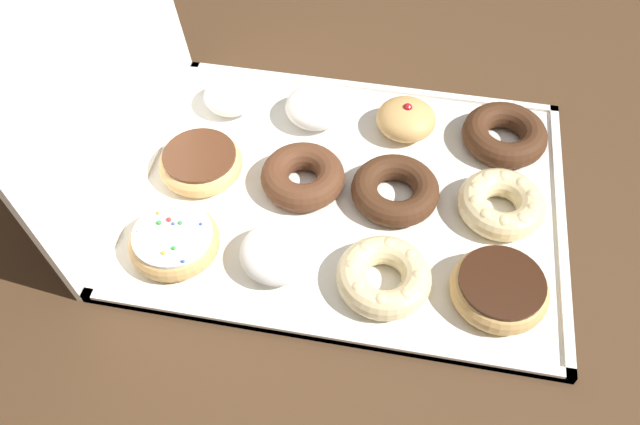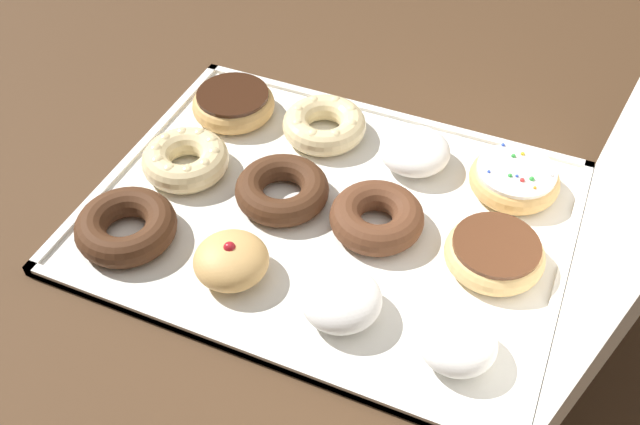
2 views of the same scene
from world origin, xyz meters
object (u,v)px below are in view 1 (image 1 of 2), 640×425
chocolate_frosted_donut_0 (499,289)px  powdered_filled_donut_11 (231,95)px  cruller_donut_1 (501,204)px  chocolate_frosted_donut_10 (200,164)px  chocolate_cake_ring_donut_7 (303,177)px  sprinkle_donut_9 (174,241)px  donut_box (348,194)px  powdered_filled_donut_8 (315,107)px  chocolate_cake_ring_donut_4 (395,189)px  jelly_filled_donut_5 (406,119)px  cruller_donut_3 (384,276)px  chocolate_cake_ring_donut_2 (505,135)px  powdered_filled_donut_6 (277,252)px

chocolate_frosted_donut_0 → powdered_filled_donut_11: 0.48m
cruller_donut_1 → chocolate_frosted_donut_10: (-0.00, 0.40, -0.00)m
chocolate_cake_ring_donut_7 → sprinkle_donut_9: 0.19m
donut_box → powdered_filled_donut_8: bearing=27.6°
chocolate_cake_ring_donut_4 → powdered_filled_donut_8: size_ratio=1.33×
cruller_donut_1 → jelly_filled_donut_5: size_ratio=1.32×
chocolate_cake_ring_donut_7 → chocolate_frosted_donut_10: chocolate_cake_ring_donut_7 is taller
powdered_filled_donut_8 → chocolate_frosted_donut_10: powdered_filled_donut_8 is taller
jelly_filled_donut_5 → powdered_filled_donut_8: jelly_filled_donut_5 is taller
sprinkle_donut_9 → chocolate_frosted_donut_10: (0.13, 0.01, 0.00)m
donut_box → jelly_filled_donut_5: jelly_filled_donut_5 is taller
sprinkle_donut_9 → powdered_filled_donut_11: (0.27, 0.00, 0.00)m
chocolate_frosted_donut_10 → powdered_filled_donut_11: powdered_filled_donut_11 is taller
chocolate_frosted_donut_0 → jelly_filled_donut_5: 0.29m
cruller_donut_1 → chocolate_cake_ring_donut_4: (0.00, 0.14, -0.00)m
cruller_donut_3 → chocolate_cake_ring_donut_4: cruller_donut_3 is taller
chocolate_cake_ring_donut_2 → powdered_filled_donut_6: 0.38m
jelly_filled_donut_5 → chocolate_frosted_donut_10: jelly_filled_donut_5 is taller
chocolate_cake_ring_donut_2 → cruller_donut_3: bearing=152.2°
jelly_filled_donut_5 → powdered_filled_donut_8: 0.13m
chocolate_frosted_donut_0 → powdered_filled_donut_11: size_ratio=1.42×
cruller_donut_3 → powdered_filled_donut_11: (0.27, 0.26, 0.00)m
chocolate_cake_ring_donut_2 → chocolate_cake_ring_donut_4: (-0.13, 0.14, -0.00)m
powdered_filled_donut_6 → powdered_filled_donut_11: (0.26, 0.13, -0.00)m
chocolate_cake_ring_donut_2 → powdered_filled_donut_8: powdered_filled_donut_8 is taller
cruller_donut_3 → chocolate_cake_ring_donut_4: size_ratio=0.97×
powdered_filled_donut_6 → jelly_filled_donut_5: bearing=-26.7°
chocolate_cake_ring_donut_4 → powdered_filled_donut_11: powdered_filled_donut_11 is taller
cruller_donut_3 → powdered_filled_donut_6: bearing=86.4°
chocolate_cake_ring_donut_2 → powdered_filled_donut_6: bearing=133.6°
donut_box → cruller_donut_1: bearing=-90.3°
donut_box → cruller_donut_1: (-0.00, -0.20, 0.03)m
chocolate_cake_ring_donut_4 → chocolate_frosted_donut_10: bearing=90.9°
jelly_filled_donut_5 → powdered_filled_donut_6: (-0.26, 0.13, -0.00)m
chocolate_cake_ring_donut_2 → chocolate_frosted_donut_0: bearing=178.9°
cruller_donut_3 → sprinkle_donut_9: (0.00, 0.26, -0.00)m
chocolate_frosted_donut_0 → cruller_donut_1: 0.13m
chocolate_frosted_donut_10 → powdered_filled_donut_11: (0.14, -0.01, 0.00)m
cruller_donut_3 → chocolate_cake_ring_donut_7: (0.14, 0.13, -0.00)m
chocolate_frosted_donut_0 → jelly_filled_donut_5: bearing=27.5°
cruller_donut_1 → powdered_filled_donut_8: (0.13, 0.27, 0.00)m
chocolate_cake_ring_donut_4 → chocolate_cake_ring_donut_7: (-0.00, 0.12, 0.00)m
cruller_donut_1 → chocolate_cake_ring_donut_7: size_ratio=0.99×
powdered_filled_donut_6 → powdered_filled_donut_11: powdered_filled_donut_6 is taller
cruller_donut_3 → jelly_filled_donut_5: 0.27m
powdered_filled_donut_8 → chocolate_frosted_donut_10: 0.19m
cruller_donut_1 → cruller_donut_3: bearing=134.9°
jelly_filled_donut_5 → sprinkle_donut_9: bearing=135.2°
donut_box → jelly_filled_donut_5: 0.15m
powdered_filled_donut_6 → chocolate_cake_ring_donut_7: (0.13, -0.01, -0.00)m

